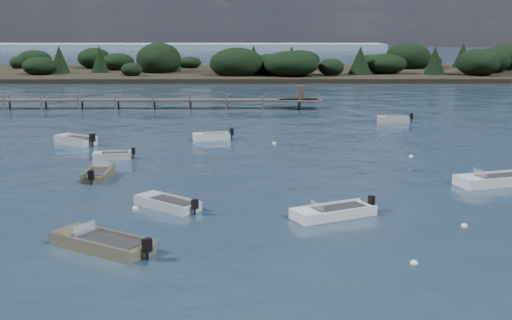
{
  "coord_description": "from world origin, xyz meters",
  "views": [
    {
      "loc": [
        -1.71,
        -26.64,
        9.57
      ],
      "look_at": [
        -1.44,
        14.0,
        1.0
      ],
      "focal_mm": 45.0,
      "sensor_mm": 36.0,
      "label": 1
    }
  ],
  "objects_px": {
    "jetty": "(80,100)",
    "dinghy_mid_white_b": "(493,182)",
    "dinghy_mid_white_a": "(333,214)",
    "tender_far_white": "(212,138)",
    "tender_far_grey": "(76,142)",
    "dinghy_extra_b": "(112,157)",
    "dinghy_mid_grey": "(167,205)",
    "dinghy_extra_a": "(99,176)",
    "dinghy_near_olive": "(102,245)",
    "tender_far_grey_b": "(393,121)"
  },
  "relations": [
    {
      "from": "dinghy_mid_grey",
      "to": "dinghy_mid_white_b",
      "type": "xyz_separation_m",
      "value": [
        19.33,
        4.93,
        0.02
      ]
    },
    {
      "from": "tender_far_white",
      "to": "dinghy_mid_white_b",
      "type": "bearing_deg",
      "value": -40.81
    },
    {
      "from": "jetty",
      "to": "dinghy_mid_white_b",
      "type": "bearing_deg",
      "value": -46.46
    },
    {
      "from": "dinghy_mid_white_a",
      "to": "dinghy_mid_white_b",
      "type": "xyz_separation_m",
      "value": [
        10.65,
        6.62,
        0.02
      ]
    },
    {
      "from": "dinghy_mid_white_a",
      "to": "dinghy_extra_b",
      "type": "height_order",
      "value": "dinghy_mid_white_a"
    },
    {
      "from": "dinghy_extra_b",
      "to": "dinghy_mid_grey",
      "type": "height_order",
      "value": "dinghy_mid_grey"
    },
    {
      "from": "tender_far_grey",
      "to": "tender_far_grey_b",
      "type": "height_order",
      "value": "tender_far_grey"
    },
    {
      "from": "dinghy_mid_white_a",
      "to": "dinghy_near_olive",
      "type": "relative_size",
      "value": 0.93
    },
    {
      "from": "tender_far_white",
      "to": "dinghy_extra_a",
      "type": "bearing_deg",
      "value": -114.67
    },
    {
      "from": "tender_far_white",
      "to": "dinghy_near_olive",
      "type": "height_order",
      "value": "dinghy_near_olive"
    },
    {
      "from": "dinghy_extra_b",
      "to": "dinghy_mid_white_b",
      "type": "distance_m",
      "value": 26.18
    },
    {
      "from": "dinghy_extra_a",
      "to": "jetty",
      "type": "relative_size",
      "value": 0.06
    },
    {
      "from": "dinghy_near_olive",
      "to": "dinghy_mid_white_b",
      "type": "height_order",
      "value": "dinghy_mid_white_b"
    },
    {
      "from": "dinghy_extra_a",
      "to": "tender_far_grey_b",
      "type": "height_order",
      "value": "dinghy_extra_a"
    },
    {
      "from": "tender_far_white",
      "to": "dinghy_mid_grey",
      "type": "distance_m",
      "value": 20.68
    },
    {
      "from": "dinghy_extra_a",
      "to": "tender_far_grey_b",
      "type": "bearing_deg",
      "value": 44.77
    },
    {
      "from": "tender_far_white",
      "to": "dinghy_near_olive",
      "type": "xyz_separation_m",
      "value": [
        -3.12,
        -27.1,
        -0.0
      ]
    },
    {
      "from": "tender_far_white",
      "to": "dinghy_mid_white_b",
      "type": "relative_size",
      "value": 0.68
    },
    {
      "from": "dinghy_extra_b",
      "to": "dinghy_near_olive",
      "type": "height_order",
      "value": "dinghy_near_olive"
    },
    {
      "from": "tender_far_grey_b",
      "to": "tender_far_white",
      "type": "bearing_deg",
      "value": -150.51
    },
    {
      "from": "dinghy_mid_white_a",
      "to": "tender_far_white",
      "type": "xyz_separation_m",
      "value": [
        -7.56,
        22.35,
        0.03
      ]
    },
    {
      "from": "dinghy_extra_a",
      "to": "dinghy_near_olive",
      "type": "distance_m",
      "value": 13.65
    },
    {
      "from": "dinghy_extra_b",
      "to": "tender_far_white",
      "type": "bearing_deg",
      "value": 49.37
    },
    {
      "from": "dinghy_near_olive",
      "to": "jetty",
      "type": "bearing_deg",
      "value": 105.69
    },
    {
      "from": "dinghy_extra_b",
      "to": "tender_far_grey_b",
      "type": "bearing_deg",
      "value": 36.2
    },
    {
      "from": "dinghy_mid_white_b",
      "to": "dinghy_extra_a",
      "type": "bearing_deg",
      "value": 175.59
    },
    {
      "from": "tender_far_grey",
      "to": "dinghy_extra_b",
      "type": "height_order",
      "value": "tender_far_grey"
    },
    {
      "from": "dinghy_extra_a",
      "to": "dinghy_extra_b",
      "type": "bearing_deg",
      "value": 94.03
    },
    {
      "from": "tender_far_grey_b",
      "to": "dinghy_near_olive",
      "type": "relative_size",
      "value": 0.72
    },
    {
      "from": "tender_far_grey",
      "to": "dinghy_extra_a",
      "type": "height_order",
      "value": "tender_far_grey"
    },
    {
      "from": "dinghy_extra_b",
      "to": "dinghy_mid_grey",
      "type": "bearing_deg",
      "value": -66.11
    },
    {
      "from": "tender_far_grey",
      "to": "dinghy_near_olive",
      "type": "relative_size",
      "value": 0.78
    },
    {
      "from": "tender_far_grey",
      "to": "tender_far_white",
      "type": "bearing_deg",
      "value": 9.19
    },
    {
      "from": "dinghy_mid_white_b",
      "to": "jetty",
      "type": "height_order",
      "value": "jetty"
    },
    {
      "from": "dinghy_mid_white_a",
      "to": "tender_far_grey_b",
      "type": "distance_m",
      "value": 33.88
    },
    {
      "from": "dinghy_mid_white_b",
      "to": "jetty",
      "type": "xyz_separation_m",
      "value": [
        -34.82,
        36.64,
        0.82
      ]
    },
    {
      "from": "dinghy_extra_b",
      "to": "dinghy_mid_white_b",
      "type": "relative_size",
      "value": 0.6
    },
    {
      "from": "jetty",
      "to": "tender_far_white",
      "type": "bearing_deg",
      "value": -51.54
    },
    {
      "from": "tender_far_grey",
      "to": "dinghy_extra_a",
      "type": "xyz_separation_m",
      "value": [
        4.72,
        -12.04,
        -0.02
      ]
    },
    {
      "from": "tender_far_white",
      "to": "jetty",
      "type": "bearing_deg",
      "value": 128.46
    },
    {
      "from": "tender_far_grey",
      "to": "dinghy_mid_white_a",
      "type": "relative_size",
      "value": 0.84
    },
    {
      "from": "tender_far_grey",
      "to": "dinghy_mid_white_b",
      "type": "xyz_separation_m",
      "value": [
        29.28,
        -13.94,
        -0.02
      ]
    },
    {
      "from": "tender_far_grey_b",
      "to": "dinghy_mid_white_a",
      "type": "bearing_deg",
      "value": -107.35
    },
    {
      "from": "dinghy_mid_white_b",
      "to": "jetty",
      "type": "bearing_deg",
      "value": 133.54
    },
    {
      "from": "tender_far_white",
      "to": "dinghy_mid_white_b",
      "type": "xyz_separation_m",
      "value": [
        18.21,
        -15.73,
        -0.0
      ]
    },
    {
      "from": "dinghy_mid_white_a",
      "to": "jetty",
      "type": "bearing_deg",
      "value": 119.19
    },
    {
      "from": "tender_far_grey",
      "to": "dinghy_near_olive",
      "type": "bearing_deg",
      "value": -72.57
    },
    {
      "from": "tender_far_grey",
      "to": "dinghy_mid_white_b",
      "type": "bearing_deg",
      "value": -25.45
    },
    {
      "from": "dinghy_mid_white_b",
      "to": "dinghy_near_olive",
      "type": "bearing_deg",
      "value": -151.94
    },
    {
      "from": "dinghy_mid_white_a",
      "to": "tender_far_white",
      "type": "bearing_deg",
      "value": 108.69
    }
  ]
}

